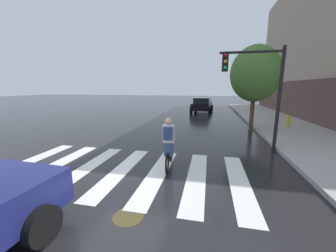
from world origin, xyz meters
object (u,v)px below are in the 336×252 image
at_px(manhole_cover, 128,217).
at_px(cyclist, 169,144).
at_px(fire_hydrant, 288,121).
at_px(sedan_mid, 202,105).
at_px(traffic_light_near, 258,81).
at_px(street_tree_near, 255,74).

height_order(manhole_cover, cyclist, cyclist).
distance_m(manhole_cover, fire_hydrant, 12.04).
bearing_deg(manhole_cover, sedan_mid, 87.53).
xyz_separation_m(traffic_light_near, fire_hydrant, (3.03, 4.90, -2.33)).
height_order(manhole_cover, traffic_light_near, traffic_light_near).
bearing_deg(fire_hydrant, street_tree_near, -158.71).
height_order(manhole_cover, sedan_mid, sedan_mid).
bearing_deg(street_tree_near, sedan_mid, 110.62).
relative_size(manhole_cover, traffic_light_near, 0.15).
relative_size(cyclist, street_tree_near, 0.34).
xyz_separation_m(cyclist, street_tree_near, (3.79, 6.65, 2.57)).
bearing_deg(sedan_mid, fire_hydrant, -54.30).
bearing_deg(cyclist, street_tree_near, 60.34).
bearing_deg(sedan_mid, street_tree_near, -69.38).
bearing_deg(cyclist, fire_hydrant, 50.91).
xyz_separation_m(cyclist, fire_hydrant, (6.15, 7.57, -0.31)).
xyz_separation_m(sedan_mid, cyclist, (-0.46, -15.49, 0.04)).
xyz_separation_m(sedan_mid, fire_hydrant, (5.69, -7.92, -0.27)).
relative_size(cyclist, fire_hydrant, 2.19).
relative_size(sedan_mid, street_tree_near, 0.92).
distance_m(sedan_mid, fire_hydrant, 9.76).
distance_m(traffic_light_near, fire_hydrant, 6.21).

